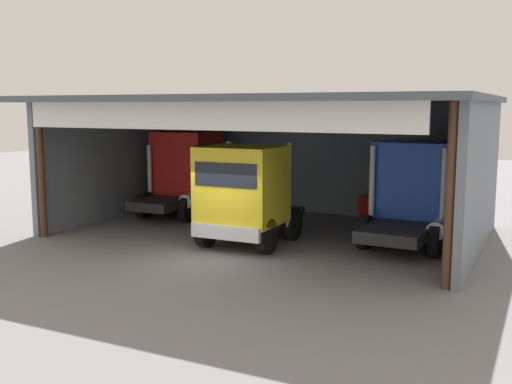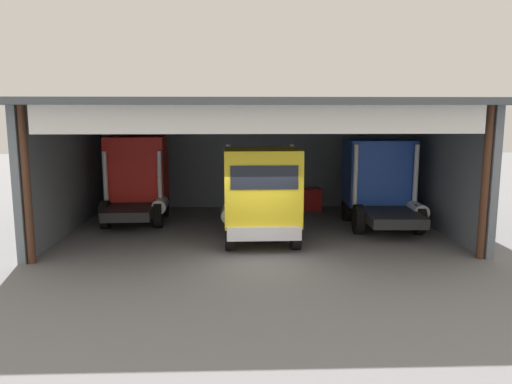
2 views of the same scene
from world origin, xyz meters
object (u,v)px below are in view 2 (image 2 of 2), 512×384
at_px(truck_blue_yard_outside, 380,181).
at_px(oil_drum, 307,200).
at_px(tool_cart, 311,200).
at_px(truck_yellow_right_bay, 261,194).
at_px(truck_red_center_bay, 137,177).

relative_size(truck_blue_yard_outside, oil_drum, 5.22).
relative_size(oil_drum, tool_cart, 0.92).
height_order(truck_yellow_right_bay, oil_drum, truck_yellow_right_bay).
xyz_separation_m(truck_blue_yard_outside, tool_cart, (-2.27, 3.06, -1.26)).
bearing_deg(truck_yellow_right_bay, truck_red_center_bay, -39.59).
bearing_deg(tool_cart, oil_drum, -176.18).
height_order(truck_yellow_right_bay, tool_cart, truck_yellow_right_bay).
bearing_deg(tool_cart, truck_red_center_bay, -165.98).
bearing_deg(truck_yellow_right_bay, tool_cart, -114.90).
distance_m(truck_yellow_right_bay, tool_cart, 6.48).
height_order(truck_red_center_bay, truck_yellow_right_bay, truck_red_center_bay).
xyz_separation_m(truck_yellow_right_bay, truck_blue_yard_outside, (4.86, 2.75, 0.04)).
relative_size(truck_red_center_bay, truck_blue_yard_outside, 0.93).
distance_m(truck_red_center_bay, truck_yellow_right_bay, 6.30).
bearing_deg(tool_cart, truck_blue_yard_outside, -53.39).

